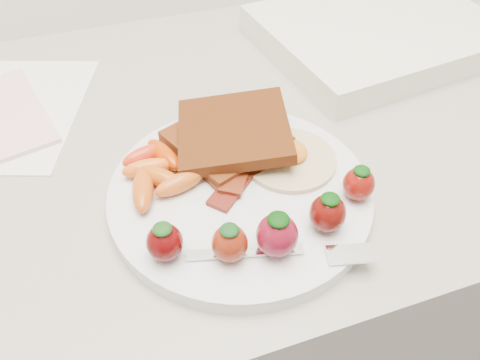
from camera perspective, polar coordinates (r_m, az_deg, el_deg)
name	(u,v)px	position (r m, az deg, el deg)	size (l,w,h in m)	color
counter	(215,309)	(0.93, -3.07, -15.47)	(2.00, 0.60, 0.90)	gray
plate	(240,193)	(0.49, 0.00, -1.58)	(0.27, 0.27, 0.02)	white
toast_lower	(226,139)	(0.52, -1.70, 4.96)	(0.11, 0.11, 0.01)	#4D2912
toast_upper	(234,130)	(0.51, -0.78, 6.08)	(0.12, 0.12, 0.01)	#3A1204
fried_egg	(290,157)	(0.51, 6.11, 2.77)	(0.13, 0.13, 0.02)	#F0E5C4
bacon_strips	(244,169)	(0.49, 0.49, 1.29)	(0.11, 0.10, 0.01)	#4F0C0F
baby_carrots	(156,172)	(0.49, -10.21, 1.00)	(0.08, 0.11, 0.02)	orange
strawberries	(274,224)	(0.42, 4.21, -5.33)	(0.23, 0.07, 0.05)	#4C0405
fork	(293,253)	(0.42, 6.51, -8.82)	(0.17, 0.07, 0.00)	silver
paper_sheet	(9,111)	(0.67, -26.34, 7.60)	(0.18, 0.24, 0.00)	white
appliance	(378,32)	(0.77, 16.51, 16.88)	(0.34, 0.27, 0.04)	white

